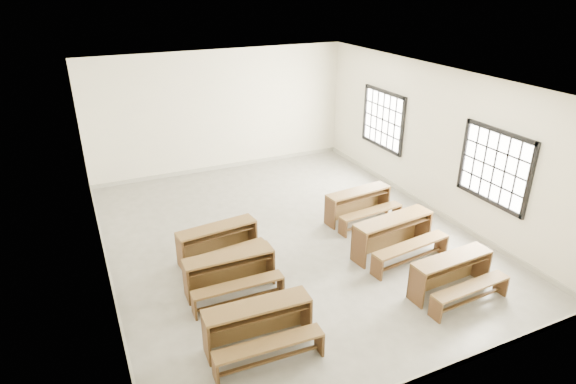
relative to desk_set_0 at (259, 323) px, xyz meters
name	(u,v)px	position (x,y,z in m)	size (l,w,h in m)	color
room	(292,136)	(1.80, 2.73, 1.74)	(8.50, 8.50, 3.20)	gray
desk_set_0	(259,323)	(0.00, 0.00, 0.00)	(1.58, 0.87, 0.69)	brown
desk_set_1	(230,271)	(0.06, 1.45, -0.01)	(1.52, 0.81, 0.68)	brown
desk_set_2	(219,241)	(0.18, 2.49, -0.01)	(1.57, 0.94, 0.67)	brown
desk_set_3	(453,273)	(3.39, -0.15, -0.01)	(1.53, 0.85, 0.67)	brown
desk_set_4	(394,234)	(3.26, 1.28, 0.03)	(1.75, 1.04, 0.75)	brown
desk_set_5	(359,203)	(3.43, 2.77, -0.01)	(1.57, 0.93, 0.68)	brown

